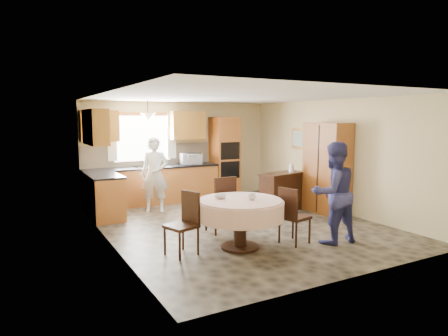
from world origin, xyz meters
name	(u,v)px	position (x,y,z in m)	size (l,w,h in m)	color
floor	(239,224)	(0.00, 0.00, 0.00)	(5.00, 6.00, 0.01)	brown
ceiling	(239,96)	(0.00, 0.00, 2.50)	(5.00, 6.00, 0.01)	white
wall_back	(180,151)	(0.00, 3.00, 1.25)	(5.00, 0.02, 2.50)	#C8B580
wall_front	(358,184)	(0.00, -3.00, 1.25)	(5.00, 0.02, 2.50)	#C8B580
wall_left	(108,169)	(-2.50, 0.00, 1.25)	(0.02, 6.00, 2.50)	#C8B580
wall_right	(335,156)	(2.50, 0.00, 1.25)	(0.02, 6.00, 2.50)	#C8B580
window	(142,138)	(-1.00, 2.98, 1.60)	(1.40, 0.03, 1.10)	white
curtain_left	(112,137)	(-1.75, 2.93, 1.65)	(0.22, 0.02, 1.15)	white
curtain_right	(172,136)	(-0.25, 2.93, 1.65)	(0.22, 0.02, 1.15)	white
base_cab_back	(153,186)	(-0.85, 2.70, 0.44)	(3.30, 0.60, 0.88)	#BE6F32
counter_back	(152,167)	(-0.85, 2.70, 0.90)	(3.30, 0.64, 0.04)	black
base_cab_left	(105,197)	(-2.20, 1.80, 0.44)	(0.60, 1.20, 0.88)	#BE6F32
counter_left	(104,176)	(-2.20, 1.80, 0.90)	(0.64, 1.20, 0.04)	black
backsplash	(148,155)	(-0.85, 2.99, 1.18)	(3.30, 0.02, 0.55)	#CBB08F
wall_cab_left	(99,126)	(-2.05, 2.83, 1.91)	(0.85, 0.33, 0.72)	#B77C2D
wall_cab_right	(188,125)	(0.15, 2.83, 1.91)	(0.90, 0.33, 0.72)	#B77C2D
wall_cab_side	(95,127)	(-2.33, 1.80, 1.91)	(0.33, 1.20, 0.72)	#B77C2D
oven_tower	(225,157)	(1.15, 2.69, 1.06)	(0.66, 0.62, 2.12)	#BE6F32
oven_upper	(230,151)	(1.15, 2.38, 1.25)	(0.56, 0.01, 0.45)	black
oven_lower	(230,170)	(1.15, 2.38, 0.75)	(0.56, 0.01, 0.45)	black
pendant	(148,117)	(-1.00, 2.50, 2.12)	(0.36, 0.36, 0.18)	beige
sideboard	(282,193)	(1.47, 0.56, 0.41)	(1.14, 0.47, 0.82)	#341B0E
space_heater	(296,193)	(2.20, 0.96, 0.27)	(0.40, 0.28, 0.54)	black
cupboard	(327,168)	(2.22, -0.05, 0.99)	(0.52, 1.04, 1.99)	#BE6F32
dining_table	(240,210)	(-0.72, -1.25, 0.62)	(1.40, 1.40, 0.80)	#341B0E
chair_left	(185,220)	(-1.60, -1.09, 0.54)	(0.52, 0.52, 0.97)	#341B0E
chair_back	(222,202)	(-0.55, -0.35, 0.58)	(0.45, 0.45, 1.04)	#341B0E
chair_right	(292,213)	(0.14, -1.48, 0.53)	(0.50, 0.50, 0.96)	#341B0E
framed_picture	(300,139)	(2.47, 1.19, 1.59)	(0.06, 0.60, 0.49)	gold
microwave	(191,159)	(0.15, 2.65, 1.06)	(0.51, 0.35, 0.29)	silver
person_sink	(155,175)	(-1.08, 1.86, 0.84)	(0.61, 0.40, 1.67)	silver
person_dining	(333,193)	(0.80, -1.74, 0.85)	(0.83, 0.64, 1.70)	navy
bowl_sideboard	(269,175)	(1.09, 0.56, 0.84)	(0.22, 0.22, 0.05)	#B2B2B2
bottle_sideboard	(291,168)	(1.72, 0.56, 0.97)	(0.12, 0.12, 0.31)	silver
cup_table	(252,197)	(-0.57, -1.37, 0.85)	(0.13, 0.13, 0.10)	#B2B2B2
bowl_table	(220,197)	(-0.96, -1.03, 0.83)	(0.20, 0.20, 0.06)	#B2B2B2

